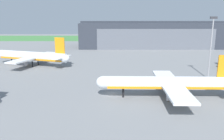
% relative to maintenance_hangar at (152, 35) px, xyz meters
% --- Properties ---
extents(ground_plane, '(440.00, 440.00, 0.00)m').
position_rel_maintenance_hangar_xyz_m(ground_plane, '(-29.04, -105.53, -8.67)').
color(ground_plane, slate).
extents(grass_field_strip, '(440.00, 56.00, 0.08)m').
position_rel_maintenance_hangar_xyz_m(grass_field_strip, '(-29.04, 64.31, -8.63)').
color(grass_field_strip, '#427E40').
rests_on(grass_field_strip, ground_plane).
extents(maintenance_hangar, '(102.20, 33.25, 18.26)m').
position_rel_maintenance_hangar_xyz_m(maintenance_hangar, '(0.00, 0.00, 0.00)').
color(maintenance_hangar, '#2D333D').
rests_on(maintenance_hangar, ground_plane).
extents(airliner_near_right, '(39.37, 30.10, 11.99)m').
position_rel_maintenance_hangar_xyz_m(airliner_near_right, '(-13.43, -108.20, -4.55)').
color(airliner_near_right, silver).
rests_on(airliner_near_right, ground_plane).
extents(airliner_far_right, '(36.20, 29.43, 13.12)m').
position_rel_maintenance_hangar_xyz_m(airliner_far_right, '(-65.04, -66.00, -4.45)').
color(airliner_far_right, silver).
rests_on(airliner_far_right, ground_plane).
extents(apron_light_mast, '(2.40, 0.50, 21.87)m').
position_rel_maintenance_hangar_xyz_m(apron_light_mast, '(5.56, -88.53, 3.95)').
color(apron_light_mast, '#99999E').
rests_on(apron_light_mast, ground_plane).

